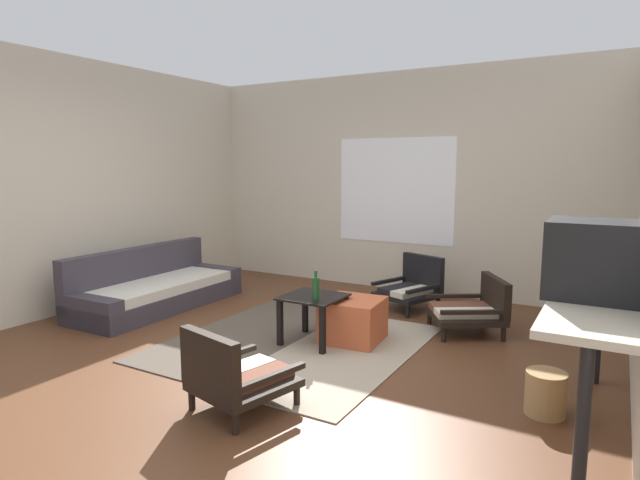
{
  "coord_description": "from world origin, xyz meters",
  "views": [
    {
      "loc": [
        2.45,
        -3.12,
        1.56
      ],
      "look_at": [
        0.06,
        1.01,
        0.88
      ],
      "focal_mm": 29.29,
      "sensor_mm": 36.0,
      "label": 1
    }
  ],
  "objects_px": {
    "armchair_corner": "(473,308)",
    "armchair_striped_foreground": "(234,375)",
    "couch": "(155,289)",
    "clay_vase": "(603,258)",
    "wicker_basket": "(546,393)",
    "ottoman_orange": "(353,320)",
    "glass_bottle": "(316,288)",
    "crt_television": "(599,259)",
    "coffee_table": "(313,307)",
    "console_shelf": "(597,306)",
    "armchair_by_window": "(412,286)"
  },
  "relations": [
    {
      "from": "armchair_corner",
      "to": "armchair_striped_foreground",
      "type": "bearing_deg",
      "value": -110.9
    },
    {
      "from": "armchair_striped_foreground",
      "to": "armchair_corner",
      "type": "relative_size",
      "value": 0.81
    },
    {
      "from": "couch",
      "to": "clay_vase",
      "type": "relative_size",
      "value": 5.97
    },
    {
      "from": "armchair_striped_foreground",
      "to": "wicker_basket",
      "type": "xyz_separation_m",
      "value": [
        1.72,
        0.95,
        -0.1
      ]
    },
    {
      "from": "ottoman_orange",
      "to": "clay_vase",
      "type": "height_order",
      "value": "clay_vase"
    },
    {
      "from": "clay_vase",
      "to": "glass_bottle",
      "type": "distance_m",
      "value": 2.16
    },
    {
      "from": "couch",
      "to": "armchair_corner",
      "type": "relative_size",
      "value": 2.3
    },
    {
      "from": "armchair_corner",
      "to": "wicker_basket",
      "type": "distance_m",
      "value": 1.65
    },
    {
      "from": "crt_television",
      "to": "wicker_basket",
      "type": "relative_size",
      "value": 1.87
    },
    {
      "from": "ottoman_orange",
      "to": "coffee_table",
      "type": "bearing_deg",
      "value": -141.58
    },
    {
      "from": "couch",
      "to": "coffee_table",
      "type": "distance_m",
      "value": 2.15
    },
    {
      "from": "crt_television",
      "to": "clay_vase",
      "type": "height_order",
      "value": "crt_television"
    },
    {
      "from": "coffee_table",
      "to": "wicker_basket",
      "type": "xyz_separation_m",
      "value": [
        1.95,
        -0.41,
        -0.19
      ]
    },
    {
      "from": "armchair_corner",
      "to": "wicker_basket",
      "type": "height_order",
      "value": "armchair_corner"
    },
    {
      "from": "couch",
      "to": "clay_vase",
      "type": "xyz_separation_m",
      "value": [
        4.34,
        -0.23,
        0.78
      ]
    },
    {
      "from": "armchair_striped_foreground",
      "to": "crt_television",
      "type": "bearing_deg",
      "value": 18.28
    },
    {
      "from": "console_shelf",
      "to": "armchair_corner",
      "type": "bearing_deg",
      "value": 123.49
    },
    {
      "from": "clay_vase",
      "to": "crt_television",
      "type": "bearing_deg",
      "value": -90.28
    },
    {
      "from": "armchair_by_window",
      "to": "armchair_striped_foreground",
      "type": "relative_size",
      "value": 1.06
    },
    {
      "from": "clay_vase",
      "to": "wicker_basket",
      "type": "height_order",
      "value": "clay_vase"
    },
    {
      "from": "clay_vase",
      "to": "coffee_table",
      "type": "bearing_deg",
      "value": 178.08
    },
    {
      "from": "armchair_striped_foreground",
      "to": "ottoman_orange",
      "type": "xyz_separation_m",
      "value": [
        0.05,
        1.59,
        -0.05
      ]
    },
    {
      "from": "armchair_by_window",
      "to": "armchair_corner",
      "type": "relative_size",
      "value": 0.86
    },
    {
      "from": "console_shelf",
      "to": "armchair_striped_foreground",
      "type": "bearing_deg",
      "value": -158.17
    },
    {
      "from": "coffee_table",
      "to": "clay_vase",
      "type": "relative_size",
      "value": 1.53
    },
    {
      "from": "glass_bottle",
      "to": "clay_vase",
      "type": "bearing_deg",
      "value": 0.74
    },
    {
      "from": "armchair_by_window",
      "to": "clay_vase",
      "type": "xyz_separation_m",
      "value": [
        1.85,
        -1.6,
        0.72
      ]
    },
    {
      "from": "coffee_table",
      "to": "armchair_corner",
      "type": "distance_m",
      "value": 1.54
    },
    {
      "from": "clay_vase",
      "to": "wicker_basket",
      "type": "bearing_deg",
      "value": -126.31
    },
    {
      "from": "couch",
      "to": "clay_vase",
      "type": "distance_m",
      "value": 4.42
    },
    {
      "from": "armchair_striped_foreground",
      "to": "glass_bottle",
      "type": "distance_m",
      "value": 1.31
    },
    {
      "from": "armchair_striped_foreground",
      "to": "armchair_corner",
      "type": "distance_m",
      "value": 2.56
    },
    {
      "from": "ottoman_orange",
      "to": "crt_television",
      "type": "bearing_deg",
      "value": -26.08
    },
    {
      "from": "crt_television",
      "to": "clay_vase",
      "type": "xyz_separation_m",
      "value": [
        0.0,
        0.64,
        -0.09
      ]
    },
    {
      "from": "crt_television",
      "to": "glass_bottle",
      "type": "xyz_separation_m",
      "value": [
        -2.11,
        0.62,
        -0.53
      ]
    },
    {
      "from": "coffee_table",
      "to": "glass_bottle",
      "type": "xyz_separation_m",
      "value": [
        0.09,
        -0.1,
        0.2
      ]
    },
    {
      "from": "coffee_table",
      "to": "crt_television",
      "type": "distance_m",
      "value": 2.43
    },
    {
      "from": "clay_vase",
      "to": "wicker_basket",
      "type": "distance_m",
      "value": 0.94
    },
    {
      "from": "console_shelf",
      "to": "wicker_basket",
      "type": "bearing_deg",
      "value": 147.15
    },
    {
      "from": "clay_vase",
      "to": "ottoman_orange",
      "type": "bearing_deg",
      "value": 171.23
    },
    {
      "from": "crt_television",
      "to": "couch",
      "type": "bearing_deg",
      "value": 168.6
    },
    {
      "from": "crt_television",
      "to": "wicker_basket",
      "type": "xyz_separation_m",
      "value": [
        -0.25,
        0.3,
        -0.93
      ]
    },
    {
      "from": "wicker_basket",
      "to": "couch",
      "type": "bearing_deg",
      "value": 172.03
    },
    {
      "from": "ottoman_orange",
      "to": "console_shelf",
      "type": "relative_size",
      "value": 0.27
    },
    {
      "from": "coffee_table",
      "to": "armchair_by_window",
      "type": "bearing_deg",
      "value": 77.0
    },
    {
      "from": "ottoman_orange",
      "to": "wicker_basket",
      "type": "xyz_separation_m",
      "value": [
        1.67,
        -0.64,
        -0.05
      ]
    },
    {
      "from": "armchair_by_window",
      "to": "coffee_table",
      "type": "bearing_deg",
      "value": -103.0
    },
    {
      "from": "coffee_table",
      "to": "armchair_striped_foreground",
      "type": "height_order",
      "value": "armchair_striped_foreground"
    },
    {
      "from": "couch",
      "to": "console_shelf",
      "type": "relative_size",
      "value": 1.07
    },
    {
      "from": "armchair_by_window",
      "to": "clay_vase",
      "type": "bearing_deg",
      "value": -40.98
    }
  ]
}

